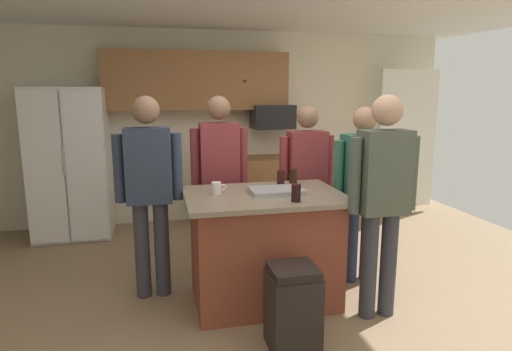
% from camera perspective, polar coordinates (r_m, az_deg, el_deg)
% --- Properties ---
extents(floor, '(7.04, 7.04, 0.00)m').
position_cam_1_polar(floor, '(3.82, 3.16, -16.96)').
color(floor, '#937A5B').
rests_on(floor, ground).
extents(back_wall, '(6.40, 0.10, 2.60)m').
position_cam_1_polar(back_wall, '(6.13, -4.01, 6.41)').
color(back_wall, beige).
rests_on(back_wall, ground).
extents(french_door_window_panel, '(0.90, 0.06, 2.00)m').
position_cam_1_polar(french_door_window_panel, '(6.70, 19.21, 4.50)').
color(french_door_window_panel, white).
rests_on(french_door_window_panel, ground).
extents(cabinet_run_upper, '(2.40, 0.38, 0.75)m').
position_cam_1_polar(cabinet_run_upper, '(5.87, -7.73, 12.24)').
color(cabinet_run_upper, '#936038').
extents(cabinet_run_lower, '(1.80, 0.63, 0.90)m').
position_cam_1_polar(cabinet_run_lower, '(6.08, 2.18, -1.73)').
color(cabinet_run_lower, '#936038').
rests_on(cabinet_run_lower, ground).
extents(refrigerator, '(0.90, 0.76, 1.84)m').
position_cam_1_polar(refrigerator, '(5.78, -23.24, 1.48)').
color(refrigerator, white).
rests_on(refrigerator, ground).
extents(microwave_over_range, '(0.56, 0.40, 0.32)m').
position_cam_1_polar(microwave_over_range, '(5.95, 2.20, 7.74)').
color(microwave_over_range, black).
extents(kitchen_island, '(1.32, 0.93, 0.95)m').
position_cam_1_polar(kitchen_island, '(3.76, 1.04, -9.40)').
color(kitchen_island, brown).
rests_on(kitchen_island, ground).
extents(person_host_foreground, '(0.57, 0.23, 1.77)m').
position_cam_1_polar(person_host_foreground, '(3.48, 16.37, -2.07)').
color(person_host_foreground, '#383842').
rests_on(person_host_foreground, ground).
extents(person_elder_center, '(0.57, 0.22, 1.66)m').
position_cam_1_polar(person_elder_center, '(4.13, 13.80, -1.00)').
color(person_elder_center, '#232D4C').
rests_on(person_elder_center, ground).
extents(person_guest_by_door, '(0.57, 0.22, 1.65)m').
position_cam_1_polar(person_guest_by_door, '(4.40, 6.66, -0.05)').
color(person_guest_by_door, '#232D4C').
rests_on(person_guest_by_door, ground).
extents(person_guest_right, '(0.57, 0.23, 1.76)m').
position_cam_1_polar(person_guest_right, '(3.80, -13.92, -0.99)').
color(person_guest_right, '#383842').
rests_on(person_guest_right, ground).
extents(person_guest_left, '(0.57, 0.23, 1.75)m').
position_cam_1_polar(person_guest_left, '(4.32, -4.82, 0.65)').
color(person_guest_left, '#4C5166').
rests_on(person_guest_left, ground).
extents(tumbler_amber, '(0.07, 0.07, 0.15)m').
position_cam_1_polar(tumbler_amber, '(3.98, 4.93, -0.13)').
color(tumbler_amber, '#311E12').
rests_on(tumbler_amber, kitchen_island).
extents(mug_ceramic_white, '(0.12, 0.08, 0.10)m').
position_cam_1_polar(mug_ceramic_white, '(3.61, -5.20, -1.67)').
color(mug_ceramic_white, white).
rests_on(mug_ceramic_white, kitchen_island).
extents(glass_pilsner, '(0.07, 0.07, 0.15)m').
position_cam_1_polar(glass_pilsner, '(3.85, 3.29, -0.45)').
color(glass_pilsner, black).
rests_on(glass_pilsner, kitchen_island).
extents(glass_short_whisky, '(0.07, 0.07, 0.13)m').
position_cam_1_polar(glass_short_whisky, '(3.36, 5.30, -2.32)').
color(glass_short_whisky, black).
rests_on(glass_short_whisky, kitchen_island).
extents(serving_tray, '(0.44, 0.30, 0.04)m').
position_cam_1_polar(serving_tray, '(3.63, 2.75, -2.03)').
color(serving_tray, '#B7B7BC').
rests_on(serving_tray, kitchen_island).
extents(trash_bin, '(0.34, 0.34, 0.61)m').
position_cam_1_polar(trash_bin, '(3.18, 4.85, -16.98)').
color(trash_bin, black).
rests_on(trash_bin, ground).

